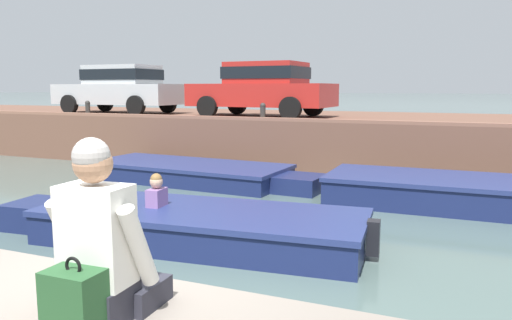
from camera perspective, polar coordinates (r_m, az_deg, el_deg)
The scene contains 12 objects.
ground_plane at distance 7.79m, azimuth 5.14°, elevation -8.16°, with size 400.00×400.00×0.00m, color #4C605B.
far_quay_wall at distance 14.90m, azimuth 14.12°, elevation 2.19°, with size 60.00×6.00×1.37m, color brown.
far_wall_coping at distance 12.01m, azimuth 12.08°, elevation 4.32°, with size 60.00×0.24×0.08m, color brown.
boat_moored_west_navy at distance 11.80m, azimuth -6.82°, elevation -1.47°, with size 5.73×2.15×0.43m.
boat_moored_central_navy at distance 9.98m, azimuth 25.91°, elevation -3.70°, with size 6.63×1.95×0.55m.
motorboat_passing at distance 7.29m, azimuth -7.95°, elevation -7.35°, with size 5.73×2.12×0.97m.
car_leftmost_silver at distance 16.94m, azimuth -15.27°, elevation 8.04°, with size 4.27×1.93×1.54m.
car_left_inner_red at distance 14.39m, azimuth 0.83°, elevation 8.34°, with size 4.15×2.13×1.54m.
mooring_bollard_west at distance 15.92m, azimuth -18.67°, elevation 5.71°, with size 0.15×0.15×0.44m.
mooring_bollard_mid at distance 12.87m, azimuth 0.79°, elevation 5.64°, with size 0.15×0.15×0.44m.
person_seated_right at distance 2.78m, azimuth -17.12°, elevation -9.69°, with size 0.54×0.54×0.97m.
backpack_on_ledge at distance 2.68m, azimuth -19.77°, elevation -15.20°, with size 0.28×0.24×0.41m.
Camera 1 is at (2.27, -2.59, 2.20)m, focal length 35.00 mm.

